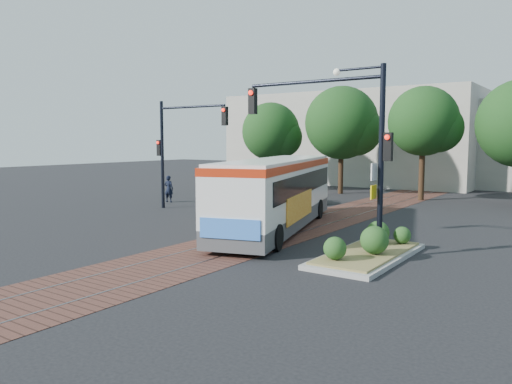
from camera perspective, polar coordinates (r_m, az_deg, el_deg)
ground at (r=19.83m, az=0.73°, el=-5.18°), size 120.00×120.00×0.00m
trackbed at (r=23.21m, az=6.26°, el=-3.57°), size 3.60×40.00×0.02m
tree_row at (r=33.99m, az=18.30°, el=7.35°), size 26.40×5.60×7.67m
warehouses at (r=46.32m, az=20.53°, el=5.52°), size 40.00×13.00×8.00m
city_bus at (r=21.33m, az=2.48°, el=0.18°), size 5.54×11.51×3.03m
traffic_island at (r=16.77m, az=12.84°, el=-6.23°), size 2.20×5.20×1.13m
signal_pole_main at (r=16.87m, az=10.21°, el=6.98°), size 5.49×0.46×6.00m
signal_pole_left at (r=27.85m, az=-9.05°, el=5.93°), size 4.99×0.34×6.00m
officer at (r=31.41m, az=-9.94°, el=0.36°), size 0.68×0.53×1.66m
parked_car at (r=30.74m, az=4.13°, el=-0.01°), size 4.62×2.09×1.31m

